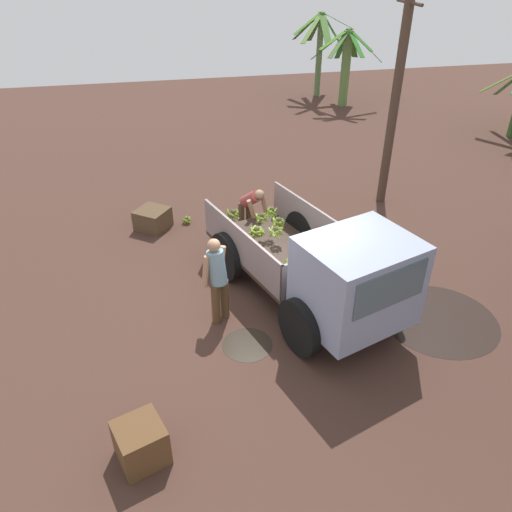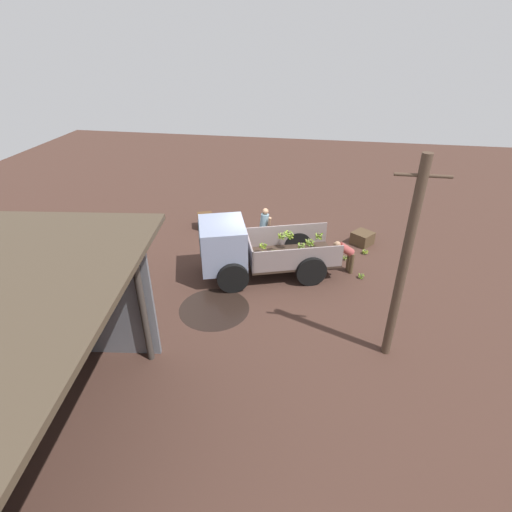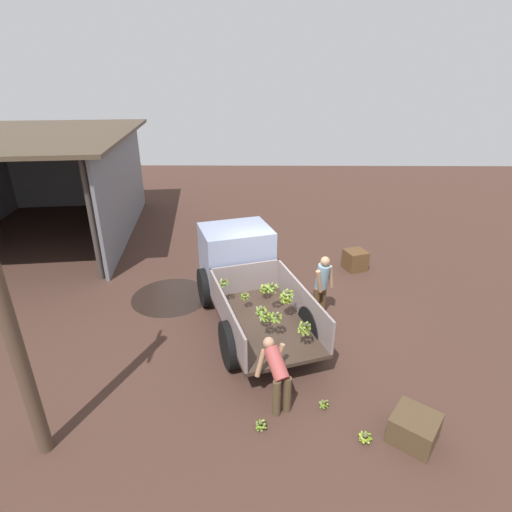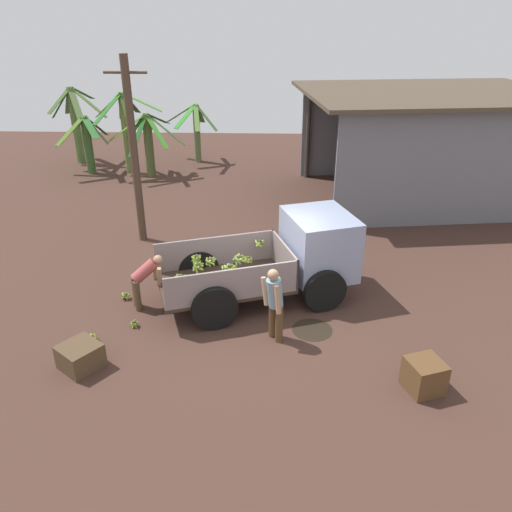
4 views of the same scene
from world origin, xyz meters
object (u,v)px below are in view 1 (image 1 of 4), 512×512
(person_foreground_visitor, at_px, (218,277))
(banana_bunch_on_ground_2, at_px, (214,232))
(banana_bunch_on_ground_0, at_px, (187,220))
(banana_bunch_on_ground_1, at_px, (257,217))
(wooden_crate_1, at_px, (141,443))
(utility_pole, at_px, (395,100))
(person_worker_loading, at_px, (250,205))
(wooden_crate_0, at_px, (153,219))
(cargo_truck, at_px, (334,274))

(person_foreground_visitor, bearing_deg, banana_bunch_on_ground_2, -43.50)
(banana_bunch_on_ground_0, distance_m, banana_bunch_on_ground_1, 1.68)
(banana_bunch_on_ground_2, bearing_deg, wooden_crate_1, -17.18)
(banana_bunch_on_ground_0, bearing_deg, wooden_crate_1, -10.57)
(utility_pole, height_order, person_foreground_visitor, utility_pole)
(banana_bunch_on_ground_1, xyz_separation_m, banana_bunch_on_ground_2, (0.49, -1.12, -0.00))
(person_worker_loading, bearing_deg, banana_bunch_on_ground_1, 129.36)
(banana_bunch_on_ground_1, bearing_deg, banana_bunch_on_ground_2, -66.53)
(banana_bunch_on_ground_0, xyz_separation_m, wooden_crate_0, (0.06, -0.79, 0.14))
(person_foreground_visitor, bearing_deg, cargo_truck, -141.92)
(cargo_truck, bearing_deg, wooden_crate_1, -75.75)
(person_foreground_visitor, distance_m, wooden_crate_0, 3.80)
(utility_pole, relative_size, wooden_crate_1, 8.58)
(person_worker_loading, height_order, banana_bunch_on_ground_1, person_worker_loading)
(banana_bunch_on_ground_0, bearing_deg, person_foreground_visitor, 3.61)
(person_foreground_visitor, relative_size, person_worker_loading, 1.33)
(banana_bunch_on_ground_1, distance_m, banana_bunch_on_ground_2, 1.22)
(utility_pole, height_order, person_worker_loading, utility_pole)
(person_foreground_visitor, distance_m, person_worker_loading, 3.10)
(person_worker_loading, relative_size, wooden_crate_1, 2.05)
(person_worker_loading, bearing_deg, wooden_crate_1, -49.96)
(cargo_truck, relative_size, person_worker_loading, 3.88)
(banana_bunch_on_ground_1, height_order, banana_bunch_on_ground_2, banana_bunch_on_ground_1)
(cargo_truck, distance_m, person_worker_loading, 3.45)
(utility_pole, height_order, wooden_crate_0, utility_pole)
(utility_pole, bearing_deg, wooden_crate_0, -87.57)
(person_foreground_visitor, xyz_separation_m, banana_bunch_on_ground_1, (-3.44, 1.44, -0.80))
(banana_bunch_on_ground_0, relative_size, wooden_crate_0, 0.34)
(person_worker_loading, bearing_deg, banana_bunch_on_ground_0, -144.49)
(person_foreground_visitor, xyz_separation_m, banana_bunch_on_ground_0, (-3.66, -0.23, -0.79))
(person_foreground_visitor, height_order, wooden_crate_0, person_foreground_visitor)
(banana_bunch_on_ground_0, distance_m, wooden_crate_0, 0.80)
(banana_bunch_on_ground_1, bearing_deg, banana_bunch_on_ground_0, -97.69)
(banana_bunch_on_ground_2, xyz_separation_m, wooden_crate_0, (-0.65, -1.34, 0.15))
(wooden_crate_0, bearing_deg, utility_pole, 92.43)
(cargo_truck, xyz_separation_m, banana_bunch_on_ground_2, (-3.44, -1.58, -0.92))
(person_worker_loading, relative_size, banana_bunch_on_ground_2, 6.23)
(cargo_truck, xyz_separation_m, banana_bunch_on_ground_1, (-3.93, -0.46, -0.92))
(banana_bunch_on_ground_2, bearing_deg, wooden_crate_0, -115.99)
(utility_pole, bearing_deg, person_foreground_visitor, -51.38)
(banana_bunch_on_ground_1, relative_size, wooden_crate_0, 0.29)
(person_worker_loading, bearing_deg, person_foreground_visitor, -46.98)
(person_foreground_visitor, height_order, wooden_crate_1, person_foreground_visitor)
(utility_pole, xyz_separation_m, banana_bunch_on_ground_0, (0.19, -5.05, -2.48))
(banana_bunch_on_ground_2, bearing_deg, banana_bunch_on_ground_1, 113.47)
(cargo_truck, height_order, utility_pole, utility_pole)
(cargo_truck, relative_size, banana_bunch_on_ground_0, 20.21)
(utility_pole, relative_size, banana_bunch_on_ground_0, 21.80)
(cargo_truck, xyz_separation_m, utility_pole, (-4.34, 2.92, 1.57))
(cargo_truck, relative_size, banana_bunch_on_ground_2, 24.15)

